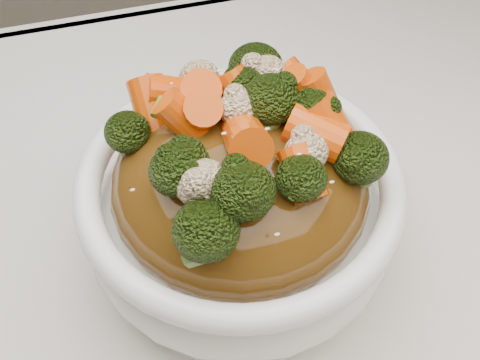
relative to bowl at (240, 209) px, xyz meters
name	(u,v)px	position (x,y,z in m)	size (l,w,h in m)	color
tablecloth	(313,275)	(0.05, -0.04, -0.07)	(1.20, 0.80, 0.04)	silver
bowl	(240,209)	(0.00, 0.00, 0.00)	(0.24, 0.24, 0.09)	white
sauce_base	(240,183)	(0.00, 0.00, 0.03)	(0.19, 0.19, 0.11)	#4D2E0D
carrots	(240,115)	(0.00, 0.00, 0.10)	(0.19, 0.19, 0.06)	#CF4806
broccoli	(240,116)	(0.00, 0.00, 0.10)	(0.19, 0.19, 0.05)	black
cauliflower	(240,119)	(0.00, 0.00, 0.10)	(0.19, 0.19, 0.04)	beige
scallions	(240,114)	(0.00, 0.00, 0.10)	(0.14, 0.14, 0.02)	#3E801D
sesame_seeds	(240,114)	(0.00, 0.00, 0.10)	(0.17, 0.17, 0.01)	beige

